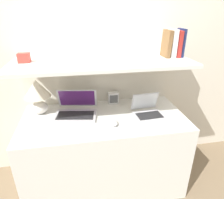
{
  "coord_description": "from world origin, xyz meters",
  "views": [
    {
      "loc": [
        -0.2,
        -1.19,
        1.63
      ],
      "look_at": [
        0.07,
        0.34,
        0.92
      ],
      "focal_mm": 32.0,
      "sensor_mm": 36.0,
      "label": 1
    }
  ],
  "objects_px": {
    "laptop_large": "(76,110)",
    "computer_mouse": "(113,122)",
    "book_white": "(172,43)",
    "book_brown": "(167,44)",
    "book_red": "(176,44)",
    "shelf_gadget": "(24,58)",
    "laptop_small": "(148,111)",
    "router_box": "(113,98)",
    "table_lamp": "(37,93)",
    "book_navy": "(181,43)"
  },
  "relations": [
    {
      "from": "book_brown",
      "to": "shelf_gadget",
      "type": "height_order",
      "value": "book_brown"
    },
    {
      "from": "book_red",
      "to": "table_lamp",
      "type": "bearing_deg",
      "value": 175.24
    },
    {
      "from": "laptop_small",
      "to": "router_box",
      "type": "bearing_deg",
      "value": 131.16
    },
    {
      "from": "book_red",
      "to": "book_white",
      "type": "height_order",
      "value": "book_white"
    },
    {
      "from": "table_lamp",
      "to": "book_white",
      "type": "distance_m",
      "value": 1.23
    },
    {
      "from": "shelf_gadget",
      "to": "laptop_small",
      "type": "bearing_deg",
      "value": -6.29
    },
    {
      "from": "book_red",
      "to": "laptop_large",
      "type": "bearing_deg",
      "value": 178.9
    },
    {
      "from": "laptop_large",
      "to": "book_white",
      "type": "relative_size",
      "value": 1.79
    },
    {
      "from": "table_lamp",
      "to": "laptop_large",
      "type": "height_order",
      "value": "table_lamp"
    },
    {
      "from": "laptop_small",
      "to": "router_box",
      "type": "height_order",
      "value": "laptop_small"
    },
    {
      "from": "shelf_gadget",
      "to": "computer_mouse",
      "type": "bearing_deg",
      "value": -17.99
    },
    {
      "from": "laptop_small",
      "to": "book_brown",
      "type": "bearing_deg",
      "value": 34.12
    },
    {
      "from": "computer_mouse",
      "to": "shelf_gadget",
      "type": "relative_size",
      "value": 1.33
    },
    {
      "from": "table_lamp",
      "to": "laptop_small",
      "type": "bearing_deg",
      "value": -12.35
    },
    {
      "from": "table_lamp",
      "to": "book_navy",
      "type": "bearing_deg",
      "value": -4.63
    },
    {
      "from": "laptop_small",
      "to": "book_red",
      "type": "height_order",
      "value": "book_red"
    },
    {
      "from": "book_brown",
      "to": "shelf_gadget",
      "type": "xyz_separation_m",
      "value": [
        -1.15,
        -0.0,
        -0.07
      ]
    },
    {
      "from": "book_navy",
      "to": "laptop_large",
      "type": "bearing_deg",
      "value": 178.94
    },
    {
      "from": "laptop_small",
      "to": "book_navy",
      "type": "bearing_deg",
      "value": 20.86
    },
    {
      "from": "laptop_large",
      "to": "shelf_gadget",
      "type": "xyz_separation_m",
      "value": [
        -0.36,
        -0.02,
        0.49
      ]
    },
    {
      "from": "table_lamp",
      "to": "computer_mouse",
      "type": "xyz_separation_m",
      "value": [
        0.62,
        -0.31,
        -0.18
      ]
    },
    {
      "from": "computer_mouse",
      "to": "laptop_large",
      "type": "bearing_deg",
      "value": 142.46
    },
    {
      "from": "book_navy",
      "to": "shelf_gadget",
      "type": "distance_m",
      "value": 1.27
    },
    {
      "from": "book_white",
      "to": "book_brown",
      "type": "height_order",
      "value": "book_white"
    },
    {
      "from": "laptop_small",
      "to": "book_navy",
      "type": "relative_size",
      "value": 1.16
    },
    {
      "from": "book_red",
      "to": "shelf_gadget",
      "type": "height_order",
      "value": "book_red"
    },
    {
      "from": "router_box",
      "to": "book_white",
      "type": "distance_m",
      "value": 0.74
    },
    {
      "from": "laptop_small",
      "to": "computer_mouse",
      "type": "distance_m",
      "value": 0.35
    },
    {
      "from": "laptop_small",
      "to": "shelf_gadget",
      "type": "bearing_deg",
      "value": 173.71
    },
    {
      "from": "table_lamp",
      "to": "laptop_small",
      "type": "distance_m",
      "value": 0.99
    },
    {
      "from": "laptop_large",
      "to": "computer_mouse",
      "type": "distance_m",
      "value": 0.38
    },
    {
      "from": "book_white",
      "to": "shelf_gadget",
      "type": "height_order",
      "value": "book_white"
    },
    {
      "from": "router_box",
      "to": "book_brown",
      "type": "xyz_separation_m",
      "value": [
        0.42,
        -0.19,
        0.55
      ]
    },
    {
      "from": "router_box",
      "to": "shelf_gadget",
      "type": "xyz_separation_m",
      "value": [
        -0.73,
        -0.19,
        0.47
      ]
    },
    {
      "from": "router_box",
      "to": "book_brown",
      "type": "height_order",
      "value": "book_brown"
    },
    {
      "from": "laptop_large",
      "to": "router_box",
      "type": "distance_m",
      "value": 0.41
    },
    {
      "from": "laptop_large",
      "to": "shelf_gadget",
      "type": "distance_m",
      "value": 0.61
    },
    {
      "from": "laptop_small",
      "to": "book_brown",
      "type": "xyz_separation_m",
      "value": [
        0.16,
        0.11,
        0.57
      ]
    },
    {
      "from": "book_red",
      "to": "shelf_gadget",
      "type": "xyz_separation_m",
      "value": [
        -1.23,
        -0.0,
        -0.07
      ]
    },
    {
      "from": "book_white",
      "to": "shelf_gadget",
      "type": "bearing_deg",
      "value": -180.0
    },
    {
      "from": "book_red",
      "to": "book_white",
      "type": "bearing_deg",
      "value": 180.0
    },
    {
      "from": "book_white",
      "to": "book_brown",
      "type": "distance_m",
      "value": 0.04
    },
    {
      "from": "laptop_large",
      "to": "computer_mouse",
      "type": "relative_size",
      "value": 3.55
    },
    {
      "from": "computer_mouse",
      "to": "router_box",
      "type": "relative_size",
      "value": 0.97
    },
    {
      "from": "book_red",
      "to": "shelf_gadget",
      "type": "distance_m",
      "value": 1.24
    },
    {
      "from": "laptop_small",
      "to": "computer_mouse",
      "type": "relative_size",
      "value": 2.31
    },
    {
      "from": "book_brown",
      "to": "table_lamp",
      "type": "bearing_deg",
      "value": 174.86
    },
    {
      "from": "computer_mouse",
      "to": "router_box",
      "type": "distance_m",
      "value": 0.41
    },
    {
      "from": "router_box",
      "to": "book_navy",
      "type": "distance_m",
      "value": 0.8
    },
    {
      "from": "book_red",
      "to": "book_white",
      "type": "distance_m",
      "value": 0.05
    }
  ]
}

